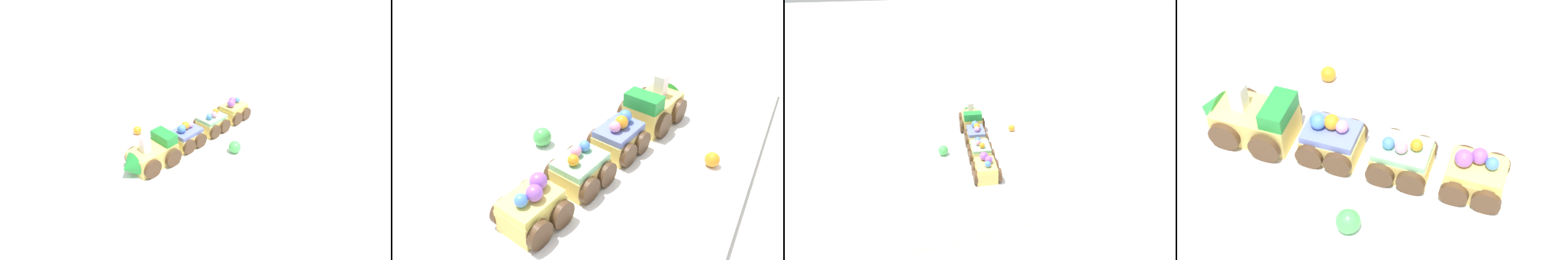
# 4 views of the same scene
# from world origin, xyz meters

# --- Properties ---
(ground_plane) EXTENTS (10.00, 10.00, 0.00)m
(ground_plane) POSITION_xyz_m (0.00, 0.00, 0.00)
(ground_plane) COLOR beige
(display_board) EXTENTS (0.66, 0.41, 0.01)m
(display_board) POSITION_xyz_m (0.00, 0.00, 0.01)
(display_board) COLOR white
(display_board) RESTS_ON ground_plane
(cake_train_locomotive) EXTENTS (0.13, 0.09, 0.08)m
(cake_train_locomotive) POSITION_xyz_m (0.12, -0.04, 0.04)
(cake_train_locomotive) COLOR #EACC66
(cake_train_locomotive) RESTS_ON display_board
(cake_car_blueberry) EXTENTS (0.08, 0.07, 0.06)m
(cake_car_blueberry) POSITION_xyz_m (0.01, -0.03, 0.03)
(cake_car_blueberry) COLOR #EACC66
(cake_car_blueberry) RESTS_ON display_board
(cake_car_mint) EXTENTS (0.08, 0.07, 0.06)m
(cake_car_mint) POSITION_xyz_m (-0.07, -0.01, 0.03)
(cake_car_mint) COLOR #EACC66
(cake_car_mint) RESTS_ON display_board
(cake_car_lemon) EXTENTS (0.08, 0.07, 0.06)m
(cake_car_lemon) POSITION_xyz_m (-0.16, -0.00, 0.03)
(cake_car_lemon) COLOR #EACC66
(cake_car_lemon) RESTS_ON display_board
(gumball_orange) EXTENTS (0.02, 0.02, 0.02)m
(gumball_orange) POSITION_xyz_m (0.05, -0.15, 0.02)
(gumball_orange) COLOR orange
(gumball_orange) RESTS_ON display_board
(gumball_green) EXTENTS (0.03, 0.03, 0.03)m
(gumball_green) POSITION_xyz_m (-0.03, 0.08, 0.03)
(gumball_green) COLOR #4CBC56
(gumball_green) RESTS_ON display_board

